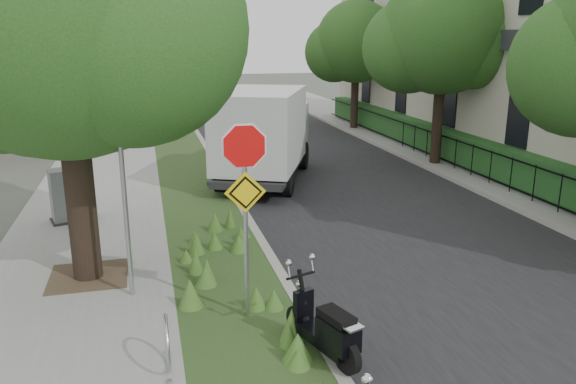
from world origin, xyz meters
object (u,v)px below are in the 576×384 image
object	(u,v)px
box_truck	(264,131)
utility_cabinet	(70,196)
sign_assembly	(245,182)
scooter_far	(329,335)

from	to	relation	value
box_truck	utility_cabinet	world-z (taller)	box_truck
sign_assembly	box_truck	bearing A→B (deg)	76.29
scooter_far	utility_cabinet	size ratio (longest dim) A/B	1.23
utility_cabinet	scooter_far	bearing A→B (deg)	-60.60
sign_assembly	scooter_far	distance (m)	2.53
utility_cabinet	box_truck	bearing A→B (deg)	28.52
scooter_far	box_truck	bearing A→B (deg)	82.94
sign_assembly	utility_cabinet	world-z (taller)	sign_assembly
scooter_far	box_truck	size ratio (longest dim) A/B	0.27
sign_assembly	scooter_far	xyz separation A→B (m)	(0.86, -1.52, -1.83)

